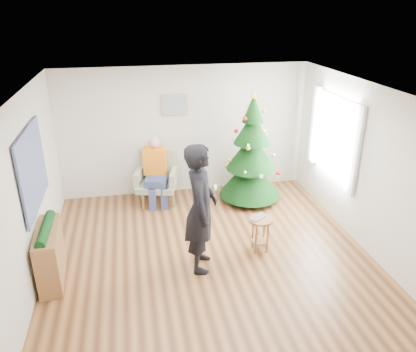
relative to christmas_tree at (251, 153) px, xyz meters
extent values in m
plane|color=brown|center=(-1.19, -1.78, -0.99)|extent=(5.00, 5.00, 0.00)
plane|color=white|center=(-1.19, -1.78, 1.61)|extent=(5.00, 5.00, 0.00)
plane|color=silver|center=(-1.19, 0.72, 0.31)|extent=(5.00, 0.00, 5.00)
plane|color=silver|center=(-1.19, -4.28, 0.31)|extent=(5.00, 0.00, 5.00)
plane|color=silver|center=(-3.69, -1.78, 0.31)|extent=(0.00, 5.00, 5.00)
plane|color=silver|center=(1.31, -1.78, 0.31)|extent=(0.00, 5.00, 5.00)
cube|color=white|center=(1.28, -0.78, 0.51)|extent=(0.04, 1.30, 1.40)
cube|color=white|center=(1.25, -1.53, 0.51)|extent=(0.05, 0.25, 1.50)
cube|color=white|center=(1.25, -0.03, 0.51)|extent=(0.05, 0.25, 1.50)
cylinder|color=#3F2816|center=(0.00, 0.00, -0.85)|extent=(0.09, 0.09, 0.28)
cone|color=black|center=(0.00, 0.00, -0.48)|extent=(1.22, 1.22, 0.80)
cone|color=black|center=(0.00, 0.00, 0.04)|extent=(0.98, 0.98, 0.70)
cone|color=black|center=(0.00, 0.00, 0.51)|extent=(0.71, 0.71, 0.61)
cone|color=black|center=(0.00, 0.00, 0.88)|extent=(0.41, 0.41, 0.52)
cone|color=gold|center=(0.00, 0.00, 1.15)|extent=(0.13, 0.13, 0.13)
cylinder|color=brown|center=(-0.37, -1.80, -0.44)|extent=(0.38, 0.38, 0.04)
cylinder|color=brown|center=(-0.37, -1.80, -0.82)|extent=(0.28, 0.28, 0.02)
imported|color=silver|center=(-0.37, -1.80, -0.41)|extent=(0.37, 0.34, 0.02)
cube|color=gray|center=(-1.85, 0.22, -0.62)|extent=(0.87, 0.83, 0.12)
cube|color=gray|center=(-1.77, 0.52, -0.28)|extent=(0.73, 0.30, 0.60)
cube|color=gray|center=(-2.18, 0.30, -0.46)|extent=(0.24, 0.58, 0.30)
cube|color=gray|center=(-1.52, 0.14, -0.46)|extent=(0.24, 0.58, 0.30)
cube|color=navy|center=(-1.85, 0.14, -0.49)|extent=(0.51, 0.52, 0.14)
cube|color=orange|center=(-1.85, 0.37, -0.16)|extent=(0.48, 0.33, 0.55)
sphere|color=tan|center=(-1.85, 0.35, 0.22)|extent=(0.23, 0.23, 0.23)
imported|color=black|center=(-1.37, -2.04, -0.02)|extent=(0.60, 0.79, 1.95)
cube|color=white|center=(-1.16, -2.07, 0.31)|extent=(0.06, 0.13, 0.04)
cube|color=brown|center=(-3.52, -1.92, -0.59)|extent=(0.37, 1.02, 0.80)
cylinder|color=black|center=(-3.52, -1.92, -0.17)|extent=(0.14, 0.90, 0.14)
cube|color=black|center=(-3.65, -1.48, 0.56)|extent=(0.03, 1.50, 1.15)
cube|color=tan|center=(-1.39, 0.69, 0.86)|extent=(0.52, 0.03, 0.42)
cube|color=gray|center=(-1.39, 0.67, 0.86)|extent=(0.44, 0.02, 0.34)
camera|label=1|loc=(-2.27, -7.09, 2.70)|focal=35.00mm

